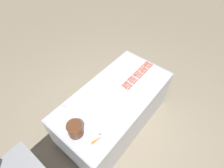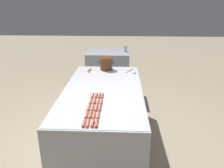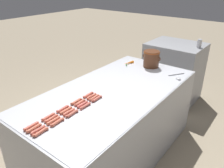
% 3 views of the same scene
% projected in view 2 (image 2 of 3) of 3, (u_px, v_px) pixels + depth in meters
% --- Properties ---
extents(ground_plane, '(20.00, 20.00, 0.00)m').
position_uv_depth(ground_plane, '(104.00, 143.00, 3.26)').
color(ground_plane, gray).
extents(griddle_counter, '(1.03, 2.06, 0.85)m').
position_uv_depth(griddle_counter, '(103.00, 117.00, 3.11)').
color(griddle_counter, '#ADAFB5').
rests_on(griddle_counter, ground_plane).
extents(back_cabinet, '(0.85, 0.70, 0.97)m').
position_uv_depth(back_cabinet, '(108.00, 74.00, 4.69)').
color(back_cabinet, '#939599').
rests_on(back_cabinet, ground_plane).
extents(hot_dog_0, '(0.03, 0.14, 0.03)m').
position_uv_depth(hot_dog_0, '(84.00, 123.00, 2.10)').
color(hot_dog_0, '#CC604C').
rests_on(hot_dog_0, griddle_counter).
extents(hot_dog_1, '(0.03, 0.14, 0.03)m').
position_uv_depth(hot_dog_1, '(86.00, 115.00, 2.26)').
color(hot_dog_1, '#C7614D').
rests_on(hot_dog_1, griddle_counter).
extents(hot_dog_2, '(0.03, 0.14, 0.03)m').
position_uv_depth(hot_dog_2, '(89.00, 108.00, 2.40)').
color(hot_dog_2, '#CA5E4E').
rests_on(hot_dog_2, griddle_counter).
extents(hot_dog_3, '(0.03, 0.14, 0.03)m').
position_uv_depth(hot_dog_3, '(91.00, 101.00, 2.56)').
color(hot_dog_3, '#CB684E').
rests_on(hot_dog_3, griddle_counter).
extents(hot_dog_4, '(0.03, 0.14, 0.03)m').
position_uv_depth(hot_dog_4, '(92.00, 95.00, 2.71)').
color(hot_dog_4, '#CD614D').
rests_on(hot_dog_4, griddle_counter).
extents(hot_dog_5, '(0.03, 0.14, 0.03)m').
position_uv_depth(hot_dog_5, '(88.00, 123.00, 2.10)').
color(hot_dog_5, '#C66549').
rests_on(hot_dog_5, griddle_counter).
extents(hot_dog_6, '(0.03, 0.14, 0.03)m').
position_uv_depth(hot_dog_6, '(90.00, 115.00, 2.25)').
color(hot_dog_6, '#CA5E47').
rests_on(hot_dog_6, griddle_counter).
extents(hot_dog_7, '(0.03, 0.14, 0.03)m').
position_uv_depth(hot_dog_7, '(92.00, 108.00, 2.40)').
color(hot_dog_7, '#C86449').
rests_on(hot_dog_7, griddle_counter).
extents(hot_dog_8, '(0.03, 0.14, 0.03)m').
position_uv_depth(hot_dog_8, '(94.00, 101.00, 2.56)').
color(hot_dog_8, '#C9614B').
rests_on(hot_dog_8, griddle_counter).
extents(hot_dog_9, '(0.03, 0.14, 0.03)m').
position_uv_depth(hot_dog_9, '(96.00, 95.00, 2.71)').
color(hot_dog_9, '#C65F49').
rests_on(hot_dog_9, griddle_counter).
extents(hot_dog_10, '(0.03, 0.14, 0.03)m').
position_uv_depth(hot_dog_10, '(93.00, 123.00, 2.10)').
color(hot_dog_10, '#C25A4A').
rests_on(hot_dog_10, griddle_counter).
extents(hot_dog_11, '(0.03, 0.14, 0.03)m').
position_uv_depth(hot_dog_11, '(94.00, 115.00, 2.25)').
color(hot_dog_11, '#C66449').
rests_on(hot_dog_11, griddle_counter).
extents(hot_dog_12, '(0.03, 0.14, 0.03)m').
position_uv_depth(hot_dog_12, '(96.00, 108.00, 2.40)').
color(hot_dog_12, '#C35D48').
rests_on(hot_dog_12, griddle_counter).
extents(hot_dog_13, '(0.03, 0.14, 0.03)m').
position_uv_depth(hot_dog_13, '(98.00, 101.00, 2.55)').
color(hot_dog_13, '#CB5A50').
rests_on(hot_dog_13, griddle_counter).
extents(hot_dog_14, '(0.03, 0.14, 0.03)m').
position_uv_depth(hot_dog_14, '(99.00, 96.00, 2.70)').
color(hot_dog_14, '#C5684E').
rests_on(hot_dog_14, griddle_counter).
extents(hot_dog_15, '(0.03, 0.14, 0.03)m').
position_uv_depth(hot_dog_15, '(96.00, 123.00, 2.10)').
color(hot_dog_15, '#CC6248').
rests_on(hot_dog_15, griddle_counter).
extents(hot_dog_16, '(0.03, 0.14, 0.03)m').
position_uv_depth(hot_dog_16, '(98.00, 115.00, 2.25)').
color(hot_dog_16, '#CE6349').
rests_on(hot_dog_16, griddle_counter).
extents(hot_dog_17, '(0.03, 0.14, 0.03)m').
position_uv_depth(hot_dog_17, '(100.00, 108.00, 2.40)').
color(hot_dog_17, '#C4604D').
rests_on(hot_dog_17, griddle_counter).
extents(hot_dog_18, '(0.03, 0.14, 0.03)m').
position_uv_depth(hot_dog_18, '(101.00, 101.00, 2.55)').
color(hot_dog_18, '#BF594A').
rests_on(hot_dog_18, griddle_counter).
extents(hot_dog_19, '(0.03, 0.14, 0.03)m').
position_uv_depth(hot_dog_19, '(102.00, 96.00, 2.70)').
color(hot_dog_19, '#C25B4A').
rests_on(hot_dog_19, griddle_counter).
extents(bean_pot, '(0.26, 0.21, 0.21)m').
position_uv_depth(bean_pot, '(106.00, 63.00, 3.69)').
color(bean_pot, '#562D19').
rests_on(bean_pot, griddle_counter).
extents(serving_spoon, '(0.18, 0.25, 0.02)m').
position_uv_depth(serving_spoon, '(132.00, 72.00, 3.60)').
color(serving_spoon, '#B7B7BC').
rests_on(serving_spoon, griddle_counter).
extents(carrot, '(0.08, 0.18, 0.03)m').
position_uv_depth(carrot, '(89.00, 70.00, 3.65)').
color(carrot, orange).
rests_on(carrot, griddle_counter).
extents(soda_can, '(0.07, 0.07, 0.12)m').
position_uv_depth(soda_can, '(125.00, 49.00, 4.48)').
color(soda_can, '#BCBCC1').
rests_on(soda_can, back_cabinet).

